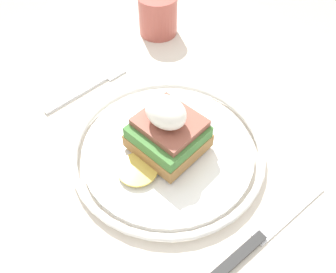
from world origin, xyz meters
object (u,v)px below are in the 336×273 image
Objects in this scene: sandwich at (167,131)px; cup at (158,14)px; plate at (168,149)px; knife at (262,236)px; fork at (91,87)px.

sandwich reaches higher than cup.
cup is (-0.22, 0.21, 0.03)m from plate.
knife is 0.45m from cup.
cup is at bearing 150.32° from knife.
plate is 0.04m from sandwich.
fork is 0.82× the size of knife.
plate is 0.17m from knife.
plate is 0.19m from fork.
knife is 2.56× the size of cup.
fork is at bearing 177.28° from plate.
sandwich is 0.19m from fork.
sandwich reaches higher than fork.
cup is (-0.03, 0.20, 0.04)m from fork.
plate is 1.74× the size of fork.
plate is 0.30m from cup.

